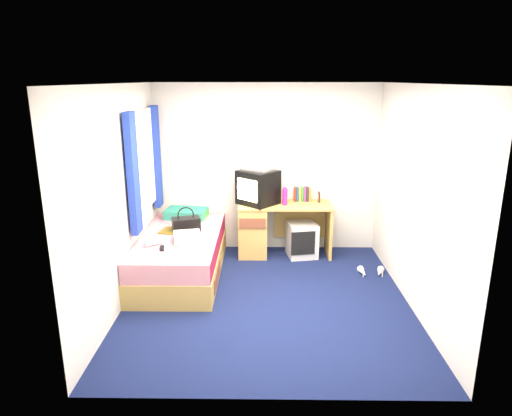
{
  "coord_description": "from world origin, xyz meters",
  "views": [
    {
      "loc": [
        -0.06,
        -4.76,
        2.45
      ],
      "look_at": [
        -0.13,
        0.7,
        0.9
      ],
      "focal_mm": 32.0,
      "sensor_mm": 36.0,
      "label": 1
    }
  ],
  "objects_px": {
    "magazine": "(170,231)",
    "colour_swatch_fan": "(179,246)",
    "desk": "(265,227)",
    "water_bottle": "(153,243)",
    "towel": "(187,237)",
    "bed": "(181,255)",
    "crt_tv": "(258,187)",
    "vcr": "(258,168)",
    "remote_control": "(162,248)",
    "handbag": "(186,224)",
    "pink_water_bottle": "(285,197)",
    "white_heels": "(371,272)",
    "pillow": "(186,213)",
    "storage_cube": "(302,240)",
    "aerosol_can": "(275,196)",
    "picture_frame": "(319,197)"
  },
  "relations": [
    {
      "from": "bed",
      "to": "water_bottle",
      "type": "bearing_deg",
      "value": -122.41
    },
    {
      "from": "vcr",
      "to": "remote_control",
      "type": "distance_m",
      "value": 1.82
    },
    {
      "from": "towel",
      "to": "white_heels",
      "type": "relative_size",
      "value": 0.9
    },
    {
      "from": "vcr",
      "to": "pink_water_bottle",
      "type": "relative_size",
      "value": 1.71
    },
    {
      "from": "magazine",
      "to": "colour_swatch_fan",
      "type": "xyz_separation_m",
      "value": [
        0.22,
        -0.57,
        -0.0
      ]
    },
    {
      "from": "magazine",
      "to": "remote_control",
      "type": "distance_m",
      "value": 0.65
    },
    {
      "from": "desk",
      "to": "colour_swatch_fan",
      "type": "distance_m",
      "value": 1.56
    },
    {
      "from": "magazine",
      "to": "white_heels",
      "type": "xyz_separation_m",
      "value": [
        2.62,
        -0.14,
        -0.51
      ]
    },
    {
      "from": "crt_tv",
      "to": "remote_control",
      "type": "bearing_deg",
      "value": -90.15
    },
    {
      "from": "picture_frame",
      "to": "water_bottle",
      "type": "xyz_separation_m",
      "value": [
        -2.1,
        -1.24,
        -0.24
      ]
    },
    {
      "from": "vcr",
      "to": "aerosol_can",
      "type": "relative_size",
      "value": 1.93
    },
    {
      "from": "bed",
      "to": "pink_water_bottle",
      "type": "height_order",
      "value": "pink_water_bottle"
    },
    {
      "from": "picture_frame",
      "to": "pink_water_bottle",
      "type": "height_order",
      "value": "pink_water_bottle"
    },
    {
      "from": "pillow",
      "to": "crt_tv",
      "type": "height_order",
      "value": "crt_tv"
    },
    {
      "from": "pillow",
      "to": "crt_tv",
      "type": "relative_size",
      "value": 0.88
    },
    {
      "from": "storage_cube",
      "to": "crt_tv",
      "type": "bearing_deg",
      "value": 161.93
    },
    {
      "from": "picture_frame",
      "to": "remote_control",
      "type": "bearing_deg",
      "value": -146.27
    },
    {
      "from": "bed",
      "to": "white_heels",
      "type": "relative_size",
      "value": 5.64
    },
    {
      "from": "white_heels",
      "to": "towel",
      "type": "bearing_deg",
      "value": -174.41
    },
    {
      "from": "aerosol_can",
      "to": "remote_control",
      "type": "relative_size",
      "value": 1.25
    },
    {
      "from": "magazine",
      "to": "colour_swatch_fan",
      "type": "bearing_deg",
      "value": -68.38
    },
    {
      "from": "handbag",
      "to": "colour_swatch_fan",
      "type": "bearing_deg",
      "value": -107.28
    },
    {
      "from": "picture_frame",
      "to": "handbag",
      "type": "bearing_deg",
      "value": -159.68
    },
    {
      "from": "bed",
      "to": "handbag",
      "type": "xyz_separation_m",
      "value": [
        0.06,
        0.16,
        0.37
      ]
    },
    {
      "from": "bed",
      "to": "crt_tv",
      "type": "xyz_separation_m",
      "value": [
        0.98,
        0.74,
        0.72
      ]
    },
    {
      "from": "magazine",
      "to": "handbag",
      "type": "bearing_deg",
      "value": 5.54
    },
    {
      "from": "storage_cube",
      "to": "colour_swatch_fan",
      "type": "bearing_deg",
      "value": -155.34
    },
    {
      "from": "crt_tv",
      "to": "magazine",
      "type": "xyz_separation_m",
      "value": [
        -1.14,
        -0.6,
        -0.44
      ]
    },
    {
      "from": "bed",
      "to": "towel",
      "type": "relative_size",
      "value": 6.26
    },
    {
      "from": "picture_frame",
      "to": "magazine",
      "type": "distance_m",
      "value": 2.15
    },
    {
      "from": "white_heels",
      "to": "aerosol_can",
      "type": "bearing_deg",
      "value": 146.83
    },
    {
      "from": "bed",
      "to": "white_heels",
      "type": "height_order",
      "value": "bed"
    },
    {
      "from": "pillow",
      "to": "aerosol_can",
      "type": "xyz_separation_m",
      "value": [
        1.26,
        0.06,
        0.25
      ]
    },
    {
      "from": "pillow",
      "to": "handbag",
      "type": "height_order",
      "value": "handbag"
    },
    {
      "from": "colour_swatch_fan",
      "to": "remote_control",
      "type": "xyz_separation_m",
      "value": [
        -0.19,
        -0.08,
        0.0
      ]
    },
    {
      "from": "towel",
      "to": "white_heels",
      "type": "distance_m",
      "value": 2.4
    },
    {
      "from": "desk",
      "to": "storage_cube",
      "type": "xyz_separation_m",
      "value": [
        0.52,
        -0.08,
        -0.16
      ]
    },
    {
      "from": "water_bottle",
      "to": "picture_frame",
      "type": "bearing_deg",
      "value": 30.64
    },
    {
      "from": "colour_swatch_fan",
      "to": "towel",
      "type": "bearing_deg",
      "value": 71.72
    },
    {
      "from": "bed",
      "to": "colour_swatch_fan",
      "type": "distance_m",
      "value": 0.52
    },
    {
      "from": "bed",
      "to": "picture_frame",
      "type": "height_order",
      "value": "picture_frame"
    },
    {
      "from": "pillow",
      "to": "picture_frame",
      "type": "height_order",
      "value": "picture_frame"
    },
    {
      "from": "picture_frame",
      "to": "storage_cube",
      "type": "bearing_deg",
      "value": -141.45
    },
    {
      "from": "pink_water_bottle",
      "to": "colour_swatch_fan",
      "type": "xyz_separation_m",
      "value": [
        -1.29,
        -1.11,
        -0.32
      ]
    },
    {
      "from": "picture_frame",
      "to": "water_bottle",
      "type": "bearing_deg",
      "value": -150.24
    },
    {
      "from": "desk",
      "to": "water_bottle",
      "type": "height_order",
      "value": "desk"
    },
    {
      "from": "water_bottle",
      "to": "magazine",
      "type": "bearing_deg",
      "value": 80.56
    },
    {
      "from": "bed",
      "to": "vcr",
      "type": "xyz_separation_m",
      "value": [
        0.98,
        0.74,
        0.99
      ]
    },
    {
      "from": "desk",
      "to": "remote_control",
      "type": "distance_m",
      "value": 1.74
    },
    {
      "from": "handbag",
      "to": "water_bottle",
      "type": "distance_m",
      "value": 0.63
    }
  ]
}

